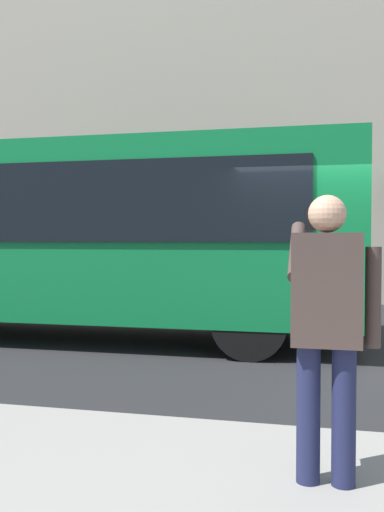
{
  "coord_description": "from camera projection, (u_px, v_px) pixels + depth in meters",
  "views": [
    {
      "loc": [
        0.11,
        7.89,
        1.6
      ],
      "look_at": [
        2.15,
        -0.75,
        1.32
      ],
      "focal_mm": 39.75,
      "sensor_mm": 36.0,
      "label": 1
    }
  ],
  "objects": [
    {
      "name": "ground_plane",
      "position": [
        333.0,
        356.0,
        7.7
      ],
      "size": [
        60.0,
        60.0,
        0.0
      ],
      "primitive_type": "plane",
      "color": "#232326"
    },
    {
      "name": "building_facade_far",
      "position": [
        332.0,
        62.0,
        14.12
      ],
      "size": [
        28.0,
        1.55,
        12.0
      ],
      "color": "#A89E8E",
      "rests_on": "ground_plane"
    },
    {
      "name": "red_bus",
      "position": [
        72.0,
        233.0,
        9.12
      ],
      "size": [
        9.05,
        2.54,
        3.08
      ],
      "color": "#0F7238",
      "rests_on": "ground_plane"
    },
    {
      "name": "pedestrian_photographer",
      "position": [
        327.0,
        316.0,
        3.31
      ],
      "size": [
        0.53,
        0.52,
        1.7
      ],
      "color": "#1E2347",
      "rests_on": "sidewalk_curb"
    }
  ]
}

